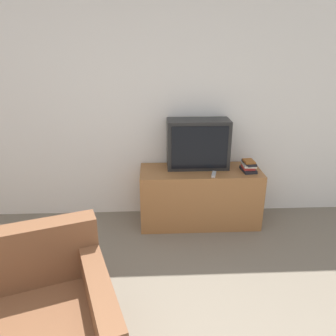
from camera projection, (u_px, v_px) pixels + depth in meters
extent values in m
cube|color=white|center=(126.00, 109.00, 3.71)|extent=(9.00, 0.06, 2.60)
cube|color=#9E6638|center=(200.00, 196.00, 3.81)|extent=(1.36, 0.52, 0.66)
cube|color=black|center=(198.00, 144.00, 3.69)|extent=(0.69, 0.30, 0.55)
cube|color=black|center=(200.00, 148.00, 3.55)|extent=(0.61, 0.01, 0.47)
cube|color=brown|center=(101.00, 316.00, 2.15)|extent=(0.45, 0.97, 0.66)
cube|color=black|center=(248.00, 170.00, 3.65)|extent=(0.15, 0.22, 0.03)
cube|color=#B72D28|center=(248.00, 167.00, 3.64)|extent=(0.12, 0.15, 0.03)
cube|color=silver|center=(249.00, 165.00, 3.62)|extent=(0.14, 0.18, 0.02)
cube|color=black|center=(249.00, 163.00, 3.62)|extent=(0.12, 0.23, 0.02)
cube|color=#995623|center=(249.00, 161.00, 3.60)|extent=(0.12, 0.16, 0.02)
cube|color=#B7B7B7|center=(214.00, 174.00, 3.54)|extent=(0.08, 0.15, 0.02)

